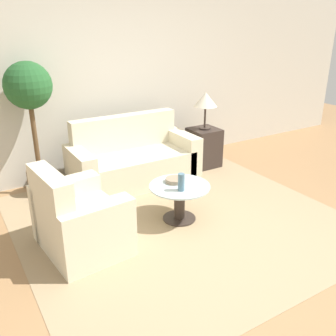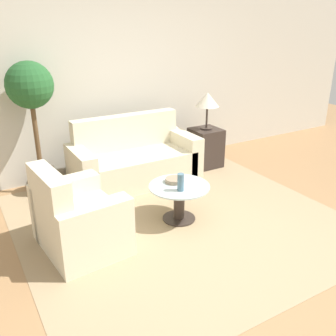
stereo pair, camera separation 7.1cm
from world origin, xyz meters
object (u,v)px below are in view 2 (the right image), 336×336
object	(u,v)px
coffee_table	(179,198)
table_lamp	(207,101)
sofa_main	(134,161)
potted_plant	(32,103)
armchair	(75,222)
bowl	(175,180)
vase	(181,182)

from	to	relation	value
coffee_table	table_lamp	size ratio (longest dim) A/B	1.24
sofa_main	table_lamp	world-z (taller)	table_lamp
table_lamp	potted_plant	distance (m)	2.45
sofa_main	armchair	xyz separation A→B (m)	(-1.22, -1.23, -0.00)
table_lamp	bowl	distance (m)	1.77
sofa_main	coffee_table	world-z (taller)	sofa_main
coffee_table	potted_plant	world-z (taller)	potted_plant
coffee_table	bowl	bearing A→B (deg)	85.96
potted_plant	table_lamp	bearing A→B (deg)	-7.23
coffee_table	vase	bearing A→B (deg)	-116.00
bowl	vase	bearing A→B (deg)	-105.89
table_lamp	vase	size ratio (longest dim) A/B	2.83
armchair	coffee_table	world-z (taller)	armchair
armchair	bowl	size ratio (longest dim) A/B	4.49
sofa_main	potted_plant	world-z (taller)	potted_plant
bowl	sofa_main	bearing A→B (deg)	88.93
sofa_main	armchair	bearing A→B (deg)	-134.80
potted_plant	vase	xyz separation A→B (m)	(1.11, -1.66, -0.68)
vase	armchair	bearing A→B (deg)	173.11
sofa_main	coffee_table	distance (m)	1.25
table_lamp	armchair	bearing A→B (deg)	-153.66
sofa_main	potted_plant	bearing A→B (deg)	166.58
armchair	potted_plant	size ratio (longest dim) A/B	0.57
table_lamp	bowl	xyz separation A→B (m)	(-1.24, -1.12, -0.58)
sofa_main	vase	bearing A→B (deg)	-93.58
coffee_table	vase	size ratio (longest dim) A/B	3.50
sofa_main	vase	world-z (taller)	sofa_main
sofa_main	coffee_table	size ratio (longest dim) A/B	2.55
table_lamp	bowl	size ratio (longest dim) A/B	2.56
sofa_main	bowl	bearing A→B (deg)	-91.07
armchair	table_lamp	world-z (taller)	table_lamp
vase	table_lamp	bearing A→B (deg)	45.87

